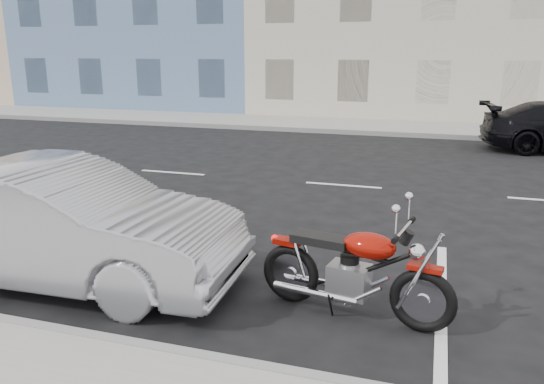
{
  "coord_description": "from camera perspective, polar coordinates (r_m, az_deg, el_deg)",
  "views": [
    {
      "loc": [
        -0.19,
        -10.77,
        2.75
      ],
      "look_at": [
        -2.38,
        -3.82,
        0.8
      ],
      "focal_mm": 35.0,
      "sensor_mm": 36.0,
      "label": 1
    }
  ],
  "objects": [
    {
      "name": "motorcycle",
      "position": [
        5.53,
        16.29,
        -9.82
      ],
      "size": [
        2.12,
        0.77,
        1.07
      ],
      "rotation": [
        0.0,
        0.0,
        -0.18
      ],
      "color": "black",
      "rests_on": "ground"
    },
    {
      "name": "sidewalk_far",
      "position": [
        20.24,
        3.57,
        7.36
      ],
      "size": [
        80.0,
        3.4,
        0.15
      ],
      "primitive_type": "cube",
      "color": "gray",
      "rests_on": "ground"
    },
    {
      "name": "ground",
      "position": [
        11.12,
        17.87,
        -0.07
      ],
      "size": [
        120.0,
        120.0,
        0.0
      ],
      "primitive_type": "plane",
      "color": "black",
      "rests_on": "ground"
    },
    {
      "name": "sedan_silver",
      "position": [
        6.87,
        -21.99,
        -3.15
      ],
      "size": [
        4.55,
        1.73,
        1.48
      ],
      "primitive_type": "imported",
      "rotation": [
        0.0,
        0.0,
        1.61
      ],
      "color": "#9A9CA2",
      "rests_on": "ground"
    },
    {
      "name": "curb_far",
      "position": [
        18.61,
        2.3,
        6.72
      ],
      "size": [
        80.0,
        0.12,
        0.16
      ],
      "primitive_type": "cube",
      "color": "gray",
      "rests_on": "ground"
    }
  ]
}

